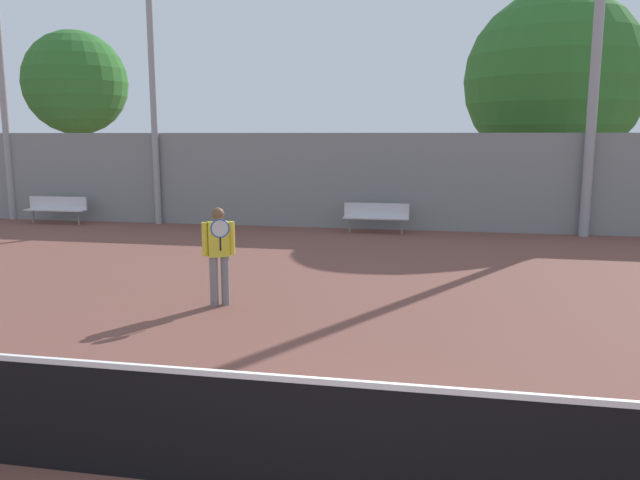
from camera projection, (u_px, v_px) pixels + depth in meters
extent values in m
cube|color=black|center=(351.00, 445.00, 4.81)|extent=(11.39, 0.03, 0.96)
cube|color=white|center=(352.00, 383.00, 4.72)|extent=(11.39, 0.04, 0.05)
cylinder|color=slate|center=(214.00, 281.00, 10.44)|extent=(0.14, 0.14, 0.84)
cylinder|color=slate|center=(225.00, 280.00, 10.48)|extent=(0.14, 0.14, 0.84)
cube|color=yellow|center=(218.00, 239.00, 10.34)|extent=(0.40, 0.33, 0.58)
cylinder|color=yellow|center=(205.00, 239.00, 10.28)|extent=(0.10, 0.10, 0.56)
cylinder|color=yellow|center=(232.00, 238.00, 10.40)|extent=(0.10, 0.10, 0.56)
sphere|color=brown|center=(218.00, 214.00, 10.27)|extent=(0.21, 0.21, 0.21)
cylinder|color=black|center=(220.00, 244.00, 10.08)|extent=(0.03, 0.03, 0.22)
torus|color=#28519E|center=(220.00, 228.00, 10.04)|extent=(0.29, 0.16, 0.31)
cylinder|color=silver|center=(220.00, 228.00, 10.04)|extent=(0.24, 0.12, 0.27)
cube|color=silver|center=(376.00, 218.00, 18.15)|extent=(1.91, 0.40, 0.04)
cylinder|color=gray|center=(350.00, 225.00, 18.33)|extent=(0.06, 0.06, 0.42)
cylinder|color=gray|center=(402.00, 227.00, 18.04)|extent=(0.06, 0.06, 0.42)
cube|color=silver|center=(376.00, 210.00, 18.28)|extent=(1.91, 0.04, 0.40)
cube|color=silver|center=(55.00, 210.00, 20.08)|extent=(2.03, 0.40, 0.04)
cylinder|color=gray|center=(33.00, 217.00, 20.27)|extent=(0.06, 0.06, 0.42)
cylinder|color=gray|center=(79.00, 218.00, 19.96)|extent=(0.06, 0.06, 0.42)
cube|color=silver|center=(58.00, 203.00, 20.21)|extent=(2.03, 0.04, 0.40)
cylinder|color=#939399|center=(596.00, 63.00, 16.88)|extent=(0.27, 0.27, 9.54)
cylinder|color=#939399|center=(152.00, 63.00, 19.33)|extent=(0.21, 0.21, 10.05)
cube|color=gray|center=(419.00, 182.00, 18.52)|extent=(31.06, 0.06, 2.89)
cylinder|color=brown|center=(81.00, 165.00, 24.96)|extent=(0.36, 0.36, 3.24)
sphere|color=#2D6B28|center=(75.00, 83.00, 24.42)|extent=(4.01, 4.01, 4.01)
cylinder|color=brown|center=(548.00, 183.00, 22.66)|extent=(0.52, 0.52, 2.23)
sphere|color=#2D6B28|center=(554.00, 81.00, 22.06)|extent=(6.25, 6.25, 6.25)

